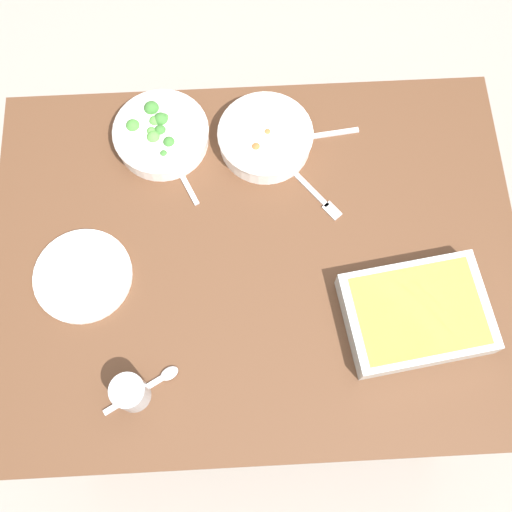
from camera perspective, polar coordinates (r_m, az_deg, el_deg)
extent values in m
plane|color=#9E9389|center=(2.11, 0.00, -6.72)|extent=(6.00, 6.00, 0.00)
cube|color=brown|center=(1.41, 0.00, -0.27)|extent=(1.20, 0.90, 0.04)
cylinder|color=brown|center=(1.99, 15.28, 7.62)|extent=(0.06, 0.06, 0.70)
cylinder|color=brown|center=(1.97, -16.55, 6.14)|extent=(0.06, 0.06, 0.70)
cylinder|color=brown|center=(1.80, 18.82, -15.20)|extent=(0.06, 0.06, 0.70)
cylinder|color=brown|center=(1.78, -17.74, -17.07)|extent=(0.06, 0.06, 0.70)
cylinder|color=white|center=(1.49, 0.86, 10.84)|extent=(0.22, 0.22, 0.05)
torus|color=white|center=(1.47, 0.87, 11.30)|extent=(0.23, 0.23, 0.01)
cylinder|color=olive|center=(1.49, 0.86, 10.89)|extent=(0.18, 0.18, 0.03)
sphere|color=#C66633|center=(1.47, 1.09, 11.19)|extent=(0.01, 0.01, 0.01)
sphere|color=olive|center=(1.47, 1.06, 11.30)|extent=(0.02, 0.02, 0.02)
sphere|color=#C66633|center=(1.45, -0.02, 9.99)|extent=(0.02, 0.02, 0.02)
sphere|color=#C66633|center=(1.47, 0.24, 11.23)|extent=(0.01, 0.01, 0.01)
cylinder|color=white|center=(1.51, -8.71, 10.96)|extent=(0.22, 0.22, 0.05)
torus|color=white|center=(1.50, -8.83, 11.37)|extent=(0.23, 0.23, 0.01)
cylinder|color=#8CB272|center=(1.51, -8.72, 11.01)|extent=(0.18, 0.18, 0.02)
sphere|color=#478C38|center=(1.51, -8.47, 12.46)|extent=(0.03, 0.03, 0.03)
sphere|color=#3D7A33|center=(1.51, -8.77, 12.33)|extent=(0.04, 0.04, 0.04)
sphere|color=#569E42|center=(1.50, -8.69, 11.28)|extent=(0.02, 0.02, 0.02)
sphere|color=#569E42|center=(1.49, -9.45, 10.75)|extent=(0.03, 0.03, 0.03)
sphere|color=#478C38|center=(1.51, -11.29, 11.68)|extent=(0.03, 0.03, 0.03)
sphere|color=#3D7A33|center=(1.53, -9.62, 13.27)|extent=(0.04, 0.04, 0.04)
sphere|color=#3D7A33|center=(1.47, -8.51, 9.27)|extent=(0.02, 0.02, 0.02)
sphere|color=#569E42|center=(1.50, -9.63, 11.23)|extent=(0.02, 0.02, 0.02)
sphere|color=#569E42|center=(1.51, -9.32, 12.16)|extent=(0.03, 0.03, 0.03)
sphere|color=#3D7A33|center=(1.50, -8.83, 11.36)|extent=(0.03, 0.03, 0.03)
sphere|color=#3D7A33|center=(1.48, -8.03, 10.33)|extent=(0.03, 0.03, 0.03)
cube|color=silver|center=(1.37, 14.58, -5.21)|extent=(0.33, 0.26, 0.06)
cube|color=gold|center=(1.36, 14.70, -5.08)|extent=(0.29, 0.23, 0.04)
cylinder|color=#B2BCC6|center=(1.31, -11.53, -12.28)|extent=(0.07, 0.07, 0.08)
cylinder|color=black|center=(1.32, -11.43, -12.35)|extent=(0.06, 0.06, 0.05)
cylinder|color=white|center=(1.43, -15.70, -1.76)|extent=(0.22, 0.22, 0.01)
cube|color=silver|center=(1.54, 6.88, 11.14)|extent=(0.14, 0.03, 0.01)
ellipsoid|color=silver|center=(1.52, 3.72, 10.81)|extent=(0.04, 0.03, 0.01)
cube|color=silver|center=(1.47, -6.63, 6.97)|extent=(0.07, 0.13, 0.01)
ellipsoid|color=silver|center=(1.51, -8.03, 9.56)|extent=(0.04, 0.05, 0.01)
cube|color=silver|center=(1.34, -11.21, -12.50)|extent=(0.13, 0.08, 0.01)
ellipsoid|color=silver|center=(1.34, -8.01, -10.69)|extent=(0.05, 0.04, 0.01)
cube|color=silver|center=(1.46, 4.75, 6.49)|extent=(0.10, 0.12, 0.01)
cube|color=silver|center=(1.44, 7.04, 4.17)|extent=(0.05, 0.05, 0.01)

